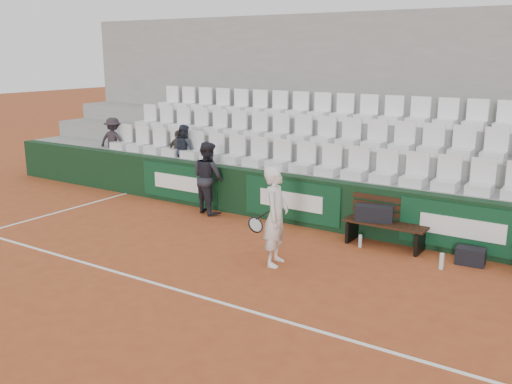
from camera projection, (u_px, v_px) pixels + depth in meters
name	position (u px, v px, depth m)	size (l,w,h in m)	color
ground	(176.00, 290.00, 8.56)	(80.00, 80.00, 0.00)	#9F4723
court_baseline	(176.00, 289.00, 8.56)	(18.00, 0.06, 0.01)	white
back_barrier	(307.00, 201.00, 11.64)	(18.00, 0.34, 1.00)	black
grandstand_tier_front	(318.00, 195.00, 12.20)	(18.00, 0.95, 1.00)	gray
grandstand_tier_mid	(337.00, 177.00, 12.91)	(18.00, 0.95, 1.45)	gray
grandstand_tier_back	(355.00, 160.00, 13.63)	(18.00, 0.95, 1.90)	gray
grandstand_rear_wall	(367.00, 106.00, 13.84)	(18.00, 0.30, 4.40)	gray
seat_row_front	(315.00, 158.00, 11.86)	(11.90, 0.44, 0.63)	silver
seat_row_mid	(336.00, 132.00, 12.52)	(11.90, 0.44, 0.63)	silver
seat_row_back	(354.00, 108.00, 13.19)	(11.90, 0.44, 0.63)	white
bench_left	(385.00, 235.00, 10.41)	(1.50, 0.56, 0.45)	black
sports_bag_left	(374.00, 213.00, 10.44)	(0.68, 0.29, 0.29)	black
sports_bag_ground	(471.00, 256.00, 9.54)	(0.47, 0.29, 0.29)	black
water_bottle_near	(360.00, 241.00, 10.40)	(0.07, 0.07, 0.23)	#AEBFC5
water_bottle_far	(442.00, 261.00, 9.34)	(0.08, 0.08, 0.27)	silver
tennis_player	(276.00, 216.00, 9.39)	(0.77, 0.69, 1.67)	silver
ball_kid	(208.00, 177.00, 12.48)	(0.77, 0.60, 1.59)	black
spectator_a	(112.00, 124.00, 15.04)	(0.80, 0.46, 1.24)	black
spectator_b	(178.00, 134.00, 13.85)	(0.63, 0.26, 1.07)	#342F29
spectator_c	(184.00, 131.00, 13.73)	(0.60, 0.47, 1.23)	#202430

